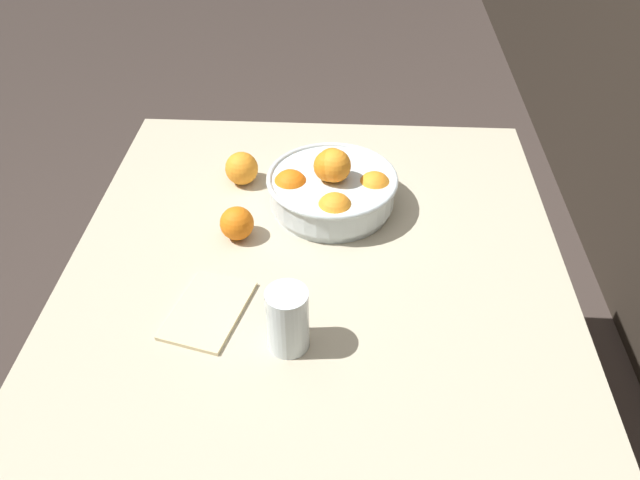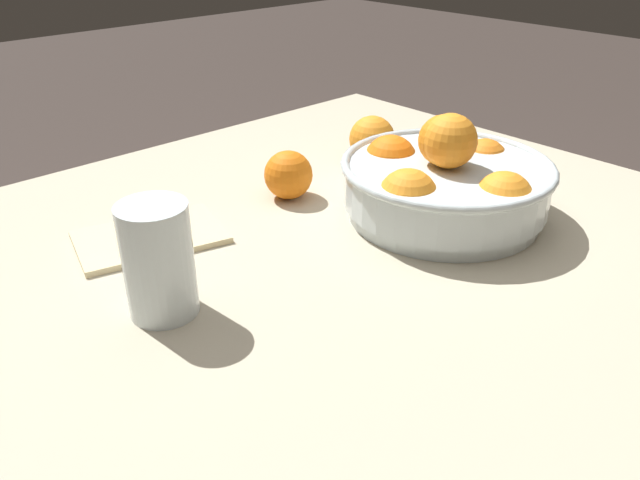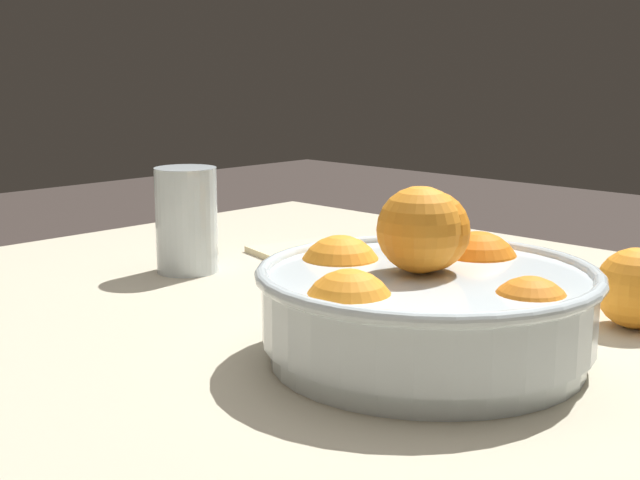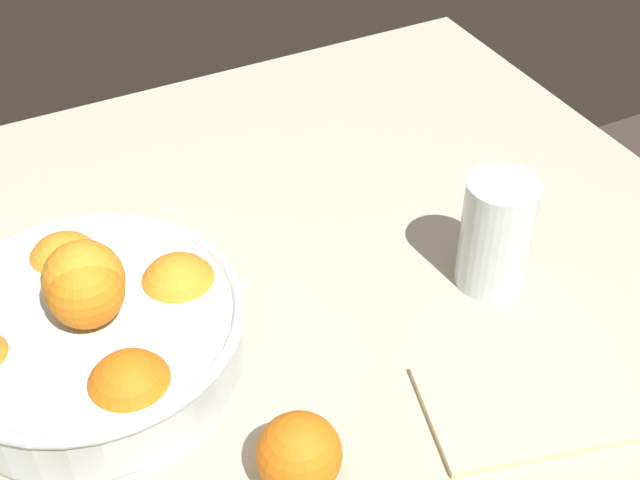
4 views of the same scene
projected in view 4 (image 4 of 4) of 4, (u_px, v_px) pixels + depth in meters
name	position (u px, v px, depth m)	size (l,w,h in m)	color
dining_table	(274.00, 388.00, 0.94)	(1.08, 1.01, 0.77)	#B7AD93
fruit_bowl	(92.00, 334.00, 0.81)	(0.29, 0.29, 0.15)	silver
juice_glass	(496.00, 237.00, 0.91)	(0.07, 0.07, 0.13)	#F4A314
orange_loose_front	(299.00, 454.00, 0.73)	(0.07, 0.07, 0.07)	orange
napkin	(526.00, 403.00, 0.81)	(0.18, 0.12, 0.01)	beige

